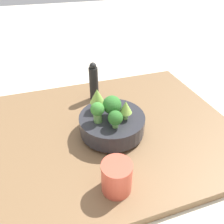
# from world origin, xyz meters

# --- Properties ---
(ground_plane) EXTENTS (6.00, 6.00, 0.00)m
(ground_plane) POSITION_xyz_m (0.00, 0.00, 0.00)
(ground_plane) COLOR beige
(table) EXTENTS (0.95, 0.77, 0.03)m
(table) POSITION_xyz_m (0.00, 0.00, 0.02)
(table) COLOR brown
(table) RESTS_ON ground_plane
(bowl) EXTENTS (0.24, 0.24, 0.08)m
(bowl) POSITION_xyz_m (-0.01, -0.04, 0.08)
(bowl) COLOR #28282D
(bowl) RESTS_ON table
(broccoli_floret_left) EXTENTS (0.05, 0.05, 0.08)m
(broccoli_floret_left) POSITION_xyz_m (-0.07, -0.05, 0.16)
(broccoli_floret_left) COLOR #609347
(broccoli_floret_left) RESTS_ON bowl
(romanesco_piece_near) EXTENTS (0.05, 0.05, 0.07)m
(romanesco_piece_near) POSITION_xyz_m (0.03, -0.06, 0.16)
(romanesco_piece_near) COLOR #7AB256
(romanesco_piece_near) RESTS_ON bowl
(broccoli_floret_front) EXTENTS (0.05, 0.05, 0.06)m
(broccoli_floret_front) POSITION_xyz_m (-0.02, -0.10, 0.15)
(broccoli_floret_front) COLOR #609347
(broccoli_floret_front) RESTS_ON bowl
(broccoli_floret_center) EXTENTS (0.07, 0.07, 0.08)m
(broccoli_floret_center) POSITION_xyz_m (-0.01, -0.04, 0.16)
(broccoli_floret_center) COLOR #609347
(broccoli_floret_center) RESTS_ON bowl
(romanesco_piece_far) EXTENTS (0.06, 0.06, 0.09)m
(romanesco_piece_far) POSITION_xyz_m (-0.05, 0.02, 0.17)
(romanesco_piece_far) COLOR #6BA34C
(romanesco_piece_far) RESTS_ON bowl
(cup) EXTENTS (0.09, 0.09, 0.10)m
(cup) POSITION_xyz_m (-0.08, -0.28, 0.08)
(cup) COLOR #C64C38
(cup) RESTS_ON table
(pepper_mill) EXTENTS (0.04, 0.04, 0.18)m
(pepper_mill) POSITION_xyz_m (-0.01, 0.22, 0.12)
(pepper_mill) COLOR black
(pepper_mill) RESTS_ON table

